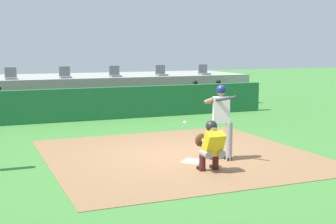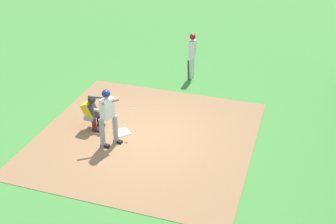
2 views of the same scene
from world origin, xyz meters
name	(u,v)px [view 2 (image 2 of 2)]	position (x,y,z in m)	size (l,w,h in m)	color
ground_plane	(146,137)	(0.00, 0.00, 0.00)	(80.00, 80.00, 0.00)	#428438
dirt_infield	(146,137)	(0.00, 0.00, 0.01)	(6.40, 6.40, 0.01)	#936B47
home_plate	(122,132)	(0.00, -0.80, 0.02)	(0.44, 0.44, 0.02)	white
batter_at_plate	(108,114)	(0.69, -0.87, 1.04)	(0.59, 0.87, 1.80)	#99999E
catcher_crouched	(93,111)	(-0.01, -1.73, 0.61)	(0.48, 1.65, 1.13)	gray
on_deck_batter	(192,53)	(-4.57, 0.17, 1.02)	(0.58, 0.23, 1.79)	silver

